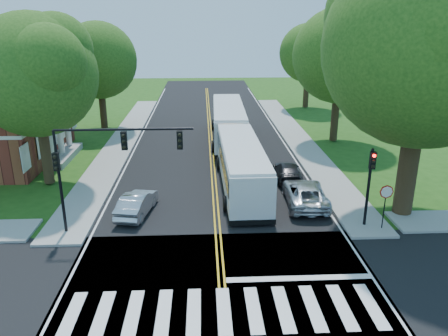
{
  "coord_description": "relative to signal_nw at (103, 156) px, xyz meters",
  "views": [
    {
      "loc": [
        -0.72,
        -15.09,
        11.11
      ],
      "look_at": [
        0.52,
        9.98,
        2.4
      ],
      "focal_mm": 35.0,
      "sensor_mm": 36.0,
      "label": 1
    }
  ],
  "objects": [
    {
      "name": "edge_line_e",
      "position": [
        12.66,
        15.57,
        -4.36
      ],
      "size": [
        0.12,
        70.0,
        0.01
      ],
      "primitive_type": "cube",
      "color": "silver",
      "rests_on": "road"
    },
    {
      "name": "signal_nw",
      "position": [
        0.0,
        0.0,
        0.0
      ],
      "size": [
        7.15,
        0.46,
        5.66
      ],
      "color": "black",
      "rests_on": "ground"
    },
    {
      "name": "bus_follow",
      "position": [
        7.55,
        18.53,
        -2.6
      ],
      "size": [
        3.36,
        12.97,
        3.34
      ],
      "rotation": [
        0.0,
        0.0,
        3.12
      ],
      "color": "silver",
      "rests_on": "road"
    },
    {
      "name": "tree_west_far",
      "position": [
        -5.14,
        23.57,
        2.62
      ],
      "size": [
        7.6,
        7.6,
        10.67
      ],
      "color": "black",
      "rests_on": "ground"
    },
    {
      "name": "stop_bar",
      "position": [
        9.36,
        -4.83,
        -4.36
      ],
      "size": [
        6.6,
        0.4,
        0.01
      ],
      "primitive_type": "cube",
      "color": "silver",
      "rests_on": "road"
    },
    {
      "name": "crosswalk",
      "position": [
        5.86,
        -6.93,
        -4.36
      ],
      "size": [
        12.6,
        3.0,
        0.01
      ],
      "primitive_type": "cube",
      "color": "silver",
      "rests_on": "road"
    },
    {
      "name": "stop_sign",
      "position": [
        14.86,
        -0.45,
        -2.35
      ],
      "size": [
        0.76,
        0.08,
        2.53
      ],
      "color": "black",
      "rests_on": "ground"
    },
    {
      "name": "signal_ne",
      "position": [
        14.06,
        0.01,
        -1.41
      ],
      "size": [
        0.3,
        0.46,
        4.4
      ],
      "color": "black",
      "rests_on": "ground"
    },
    {
      "name": "hatchback",
      "position": [
        1.16,
        2.35,
        -3.69
      ],
      "size": [
        2.17,
        4.31,
        1.36
      ],
      "primitive_type": "imported",
      "rotation": [
        0.0,
        0.0,
        2.95
      ],
      "color": "#B4B6BC",
      "rests_on": "road"
    },
    {
      "name": "center_line",
      "position": [
        5.86,
        15.57,
        -4.36
      ],
      "size": [
        0.36,
        70.0,
        0.01
      ],
      "primitive_type": "cube",
      "color": "gold",
      "rests_on": "road"
    },
    {
      "name": "tree_east_mid",
      "position": [
        17.36,
        17.57,
        3.48
      ],
      "size": [
        8.4,
        8.4,
        11.93
      ],
      "color": "black",
      "rests_on": "ground"
    },
    {
      "name": "road",
      "position": [
        5.86,
        11.57,
        -4.37
      ],
      "size": [
        14.0,
        96.0,
        0.01
      ],
      "primitive_type": "cube",
      "color": "black",
      "rests_on": "ground"
    },
    {
      "name": "suv",
      "position": [
        11.43,
        3.28,
        -3.64
      ],
      "size": [
        2.75,
        5.37,
        1.45
      ],
      "primitive_type": "imported",
      "rotation": [
        0.0,
        0.0,
        3.08
      ],
      "color": "silver",
      "rests_on": "road"
    },
    {
      "name": "tree_ne_big",
      "position": [
        16.86,
        1.57,
        5.24
      ],
      "size": [
        10.8,
        10.8,
        14.91
      ],
      "color": "black",
      "rests_on": "ground"
    },
    {
      "name": "tree_west_near",
      "position": [
        -5.64,
        7.57,
        3.15
      ],
      "size": [
        8.0,
        8.0,
        11.4
      ],
      "color": "black",
      "rests_on": "ground"
    },
    {
      "name": "tree_east_far",
      "position": [
        18.36,
        33.57,
        2.48
      ],
      "size": [
        7.2,
        7.2,
        10.34
      ],
      "color": "black",
      "rests_on": "ground"
    },
    {
      "name": "sidewalk_ne",
      "position": [
        14.16,
        18.57,
        -4.3
      ],
      "size": [
        2.6,
        40.0,
        0.15
      ],
      "primitive_type": "cube",
      "color": "gray",
      "rests_on": "ground"
    },
    {
      "name": "ground",
      "position": [
        5.86,
        -6.43,
        -4.38
      ],
      "size": [
        140.0,
        140.0,
        0.0
      ],
      "primitive_type": "plane",
      "color": "#1E4A12",
      "rests_on": "ground"
    },
    {
      "name": "bus_lead",
      "position": [
        7.69,
        6.17,
        -2.72
      ],
      "size": [
        3.09,
        12.1,
        3.12
      ],
      "rotation": [
        0.0,
        0.0,
        3.16
      ],
      "color": "silver",
      "rests_on": "road"
    },
    {
      "name": "edge_line_w",
      "position": [
        -0.94,
        15.57,
        -4.36
      ],
      "size": [
        0.12,
        70.0,
        0.01
      ],
      "primitive_type": "cube",
      "color": "silver",
      "rests_on": "road"
    },
    {
      "name": "sidewalk_nw",
      "position": [
        -2.44,
        18.57,
        -4.3
      ],
      "size": [
        2.6,
        40.0,
        0.15
      ],
      "primitive_type": "cube",
      "color": "gray",
      "rests_on": "ground"
    },
    {
      "name": "dark_sedan",
      "position": [
        11.16,
        7.66,
        -3.74
      ],
      "size": [
        2.0,
        4.41,
        1.25
      ],
      "primitive_type": "imported",
      "rotation": [
        0.0,
        0.0,
        3.08
      ],
      "color": "black",
      "rests_on": "road"
    },
    {
      "name": "cross_road",
      "position": [
        5.86,
        -6.43,
        -4.37
      ],
      "size": [
        60.0,
        12.0,
        0.01
      ],
      "primitive_type": "cube",
      "color": "black",
      "rests_on": "ground"
    }
  ]
}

